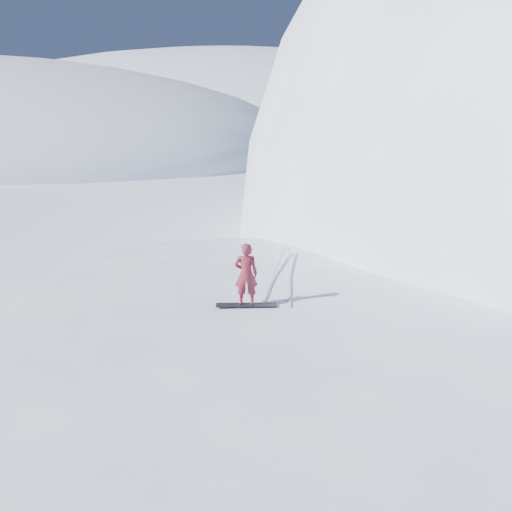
{
  "coord_description": "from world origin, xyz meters",
  "views": [
    {
      "loc": [
        2.21,
        -11.64,
        7.74
      ],
      "look_at": [
        -1.78,
        3.09,
        3.5
      ],
      "focal_mm": 40.0,
      "sensor_mm": 36.0,
      "label": 1
    }
  ],
  "objects": [
    {
      "name": "ground",
      "position": [
        0.0,
        0.0,
        0.0
      ],
      "size": [
        400.0,
        400.0,
        0.0
      ],
      "primitive_type": "plane",
      "color": "white",
      "rests_on": "ground"
    },
    {
      "name": "snowboarder",
      "position": [
        -1.78,
        2.09,
        3.27
      ],
      "size": [
        0.7,
        0.56,
        1.69
      ],
      "primitive_type": "imported",
      "rotation": [
        0.0,
        0.0,
        3.42
      ],
      "color": "maroon",
      "rests_on": "snowboard"
    },
    {
      "name": "far_ridge_c",
      "position": [
        -40.0,
        110.0,
        0.0
      ],
      "size": [
        140.0,
        90.0,
        36.0
      ],
      "primitive_type": "ellipsoid",
      "color": "white",
      "rests_on": "ground"
    },
    {
      "name": "snowboard",
      "position": [
        -1.78,
        2.09,
        2.41
      ],
      "size": [
        1.64,
        0.74,
        0.03
      ],
      "primitive_type": "cube",
      "rotation": [
        0.0,
        0.0,
        0.28
      ],
      "color": "black",
      "rests_on": "near_ridge"
    },
    {
      "name": "board_tracks",
      "position": [
        -1.49,
        5.21,
        2.42
      ],
      "size": [
        1.49,
        5.97,
        0.04
      ],
      "color": "silver",
      "rests_on": "ground"
    },
    {
      "name": "wind_bumps",
      "position": [
        -0.56,
        2.12,
        0.0
      ],
      "size": [
        16.0,
        14.4,
        1.0
      ],
      "color": "white",
      "rests_on": "ground"
    },
    {
      "name": "near_ridge",
      "position": [
        1.0,
        3.0,
        0.0
      ],
      "size": [
        36.0,
        28.0,
        4.8
      ],
      "primitive_type": "ellipsoid",
      "color": "white",
      "rests_on": "ground"
    }
  ]
}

